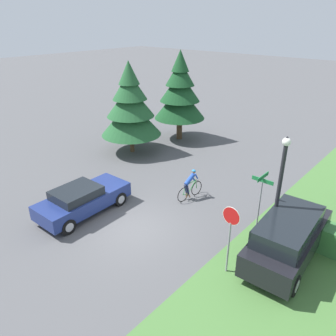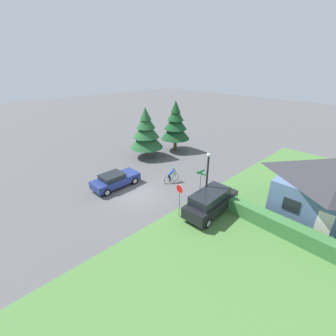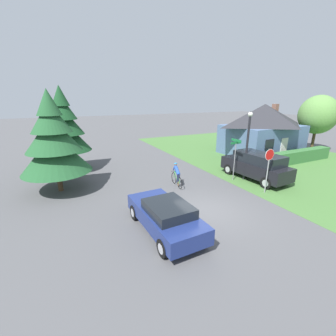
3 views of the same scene
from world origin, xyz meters
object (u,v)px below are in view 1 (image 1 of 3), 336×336
(stop_sign, at_px, (230,228))
(street_name_sign, at_px, (261,195))
(sedan_left_lane, at_px, (82,199))
(cyclist, at_px, (190,185))
(street_lamp, at_px, (279,186))
(parked_suv_right, at_px, (288,237))
(conifer_tall_far, at_px, (180,93))
(conifer_tall_near, at_px, (130,107))

(stop_sign, relative_size, street_name_sign, 0.94)
(sedan_left_lane, relative_size, cyclist, 2.52)
(street_name_sign, bearing_deg, cyclist, 169.46)
(street_name_sign, bearing_deg, sedan_left_lane, -152.47)
(street_name_sign, bearing_deg, street_lamp, -17.01)
(parked_suv_right, relative_size, street_lamp, 1.06)
(sedan_left_lane, bearing_deg, street_lamp, -68.22)
(conifer_tall_far, bearing_deg, parked_suv_right, -34.14)
(parked_suv_right, distance_m, street_lamp, 1.94)
(cyclist, bearing_deg, stop_sign, -122.48)
(cyclist, xyz_separation_m, stop_sign, (4.28, -3.37, 1.18))
(sedan_left_lane, distance_m, street_lamp, 8.76)
(street_lamp, height_order, street_name_sign, street_lamp)
(cyclist, bearing_deg, street_lamp, -95.88)
(conifer_tall_near, bearing_deg, street_name_sign, -16.38)
(stop_sign, height_order, conifer_tall_near, conifer_tall_near)
(cyclist, bearing_deg, conifer_tall_far, 48.36)
(street_name_sign, bearing_deg, stop_sign, -85.83)
(conifer_tall_far, bearing_deg, street_name_sign, -35.97)
(cyclist, bearing_deg, sedan_left_lane, 152.17)
(sedan_left_lane, bearing_deg, cyclist, -35.45)
(stop_sign, relative_size, street_lamp, 0.57)
(sedan_left_lane, height_order, conifer_tall_far, conifer_tall_far)
(street_lamp, height_order, conifer_tall_near, conifer_tall_near)
(sedan_left_lane, distance_m, street_name_sign, 8.02)
(stop_sign, distance_m, conifer_tall_far, 14.54)
(conifer_tall_far, bearing_deg, sedan_left_lane, -73.87)
(sedan_left_lane, relative_size, parked_suv_right, 0.90)
(stop_sign, xyz_separation_m, street_lamp, (0.59, 2.37, 0.87))
(sedan_left_lane, xyz_separation_m, street_name_sign, (7.02, 3.66, 1.27))
(parked_suv_right, bearing_deg, sedan_left_lane, 106.67)
(cyclist, distance_m, parked_suv_right, 5.76)
(sedan_left_lane, relative_size, street_name_sign, 1.55)
(cyclist, height_order, conifer_tall_near, conifer_tall_near)
(cyclist, bearing_deg, parked_suv_right, -97.34)
(street_lamp, distance_m, street_name_sign, 1.13)
(cyclist, relative_size, conifer_tall_far, 0.28)
(cyclist, height_order, parked_suv_right, parked_suv_right)
(conifer_tall_near, bearing_deg, stop_sign, -27.59)
(sedan_left_lane, distance_m, cyclist, 5.30)
(parked_suv_right, height_order, stop_sign, stop_sign)
(sedan_left_lane, distance_m, parked_suv_right, 9.09)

